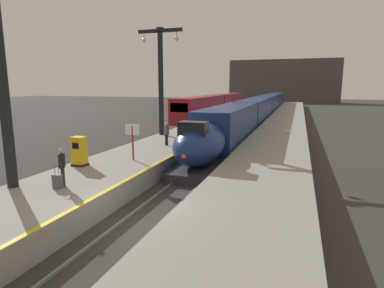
{
  "coord_description": "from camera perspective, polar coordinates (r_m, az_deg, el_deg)",
  "views": [
    {
      "loc": [
        5.64,
        -10.14,
        5.35
      ],
      "look_at": [
        -0.52,
        8.19,
        1.8
      ],
      "focal_mm": 29.74,
      "sensor_mm": 36.0,
      "label": 1
    }
  ],
  "objects": [
    {
      "name": "platform_right",
      "position": [
        35.25,
        15.84,
        2.14
      ],
      "size": [
        4.8,
        110.0,
        1.05
      ],
      "primitive_type": "cube",
      "color": "gray",
      "rests_on": "ground"
    },
    {
      "name": "passenger_near_edge",
      "position": [
        14.71,
        -22.28,
        -3.39
      ],
      "size": [
        0.39,
        0.5,
        1.69
      ],
      "color": "#23232D",
      "rests_on": "platform_left"
    },
    {
      "name": "rolling_suitcase",
      "position": [
        14.73,
        -22.98,
        -6.18
      ],
      "size": [
        0.4,
        0.22,
        0.98
      ],
      "color": "#4C4C51",
      "rests_on": "platform_left"
    },
    {
      "name": "station_column_near",
      "position": [
        15.32,
        -31.2,
        12.77
      ],
      "size": [
        4.0,
        0.68,
        8.8
      ],
      "color": "black",
      "rests_on": "platform_left"
    },
    {
      "name": "platform_left_safety_stripe",
      "position": [
        35.92,
        6.57,
        3.47
      ],
      "size": [
        0.2,
        107.8,
        0.01
      ],
      "primitive_type": "cube",
      "color": "yellow",
      "rests_on": "platform_left"
    },
    {
      "name": "station_column_mid",
      "position": [
        28.28,
        -5.64,
        12.78
      ],
      "size": [
        4.0,
        0.68,
        9.13
      ],
      "color": "black",
      "rests_on": "platform_left"
    },
    {
      "name": "passenger_mid_platform",
      "position": [
        23.18,
        -4.6,
        2.16
      ],
      "size": [
        0.51,
        0.38,
        1.69
      ],
      "color": "#23232D",
      "rests_on": "platform_left"
    },
    {
      "name": "highspeed_train_main",
      "position": [
        52.38,
        12.45,
        6.47
      ],
      "size": [
        2.92,
        74.79,
        3.6
      ],
      "color": "navy",
      "rests_on": "ground"
    },
    {
      "name": "rail_main_right",
      "position": [
        38.32,
        11.09,
        2.27
      ],
      "size": [
        0.08,
        110.0,
        0.12
      ],
      "primitive_type": "cube",
      "color": "slate",
      "rests_on": "ground"
    },
    {
      "name": "ticket_machine_yellow",
      "position": [
        18.31,
        -19.56,
        -1.42
      ],
      "size": [
        0.76,
        0.62,
        1.6
      ],
      "color": "yellow",
      "rests_on": "platform_left"
    },
    {
      "name": "rail_secondary_left",
      "position": [
        40.67,
        -2.45,
        2.92
      ],
      "size": [
        0.08,
        110.0,
        0.12
      ],
      "primitive_type": "cube",
      "color": "slate",
      "rests_on": "ground"
    },
    {
      "name": "ground_plane",
      "position": [
        12.77,
        -9.84,
        -14.52
      ],
      "size": [
        260.0,
        260.0,
        0.0
      ],
      "primitive_type": "plane",
      "color": "#33302D"
    },
    {
      "name": "rail_main_left",
      "position": [
        38.54,
        8.88,
        2.39
      ],
      "size": [
        0.08,
        110.0,
        0.12
      ],
      "primitive_type": "cube",
      "color": "slate",
      "rests_on": "ground"
    },
    {
      "name": "departure_info_board",
      "position": [
        18.78,
        -10.62,
        1.67
      ],
      "size": [
        0.9,
        0.1,
        2.12
      ],
      "color": "maroon",
      "rests_on": "platform_left"
    },
    {
      "name": "platform_left",
      "position": [
        36.53,
        3.05,
        2.8
      ],
      "size": [
        4.8,
        110.0,
        1.05
      ],
      "primitive_type": "cube",
      "color": "gray",
      "rests_on": "ground"
    },
    {
      "name": "rail_secondary_right",
      "position": [
        40.16,
        -0.44,
        2.83
      ],
      "size": [
        0.08,
        110.0,
        0.12
      ],
      "primitive_type": "cube",
      "color": "slate",
      "rests_on": "ground"
    },
    {
      "name": "terminus_back_wall",
      "position": [
        112.29,
        16.01,
        10.85
      ],
      "size": [
        36.0,
        2.0,
        14.0
      ],
      "primitive_type": "cube",
      "color": "#4C4742",
      "rests_on": "ground"
    },
    {
      "name": "regional_train_adjacent",
      "position": [
        55.87,
        4.36,
        7.07
      ],
      "size": [
        2.85,
        36.6,
        3.8
      ],
      "color": "maroon",
      "rests_on": "ground"
    }
  ]
}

